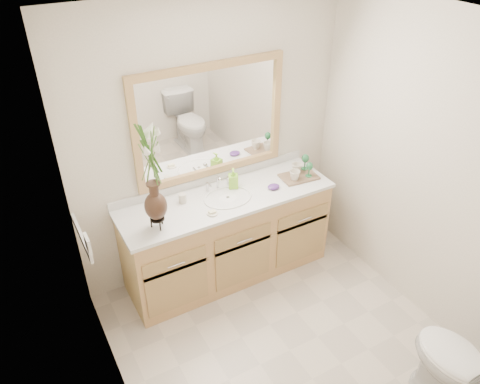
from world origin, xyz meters
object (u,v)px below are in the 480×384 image
tumbler (183,198)px  tray (299,177)px  toilet (464,372)px  soap_bottle (233,179)px  flower_vase (151,163)px

tumbler → tray: 1.07m
tumbler → tray: size_ratio=0.25×
toilet → soap_bottle: bearing=-74.1°
soap_bottle → tray: (0.58, -0.14, -0.07)m
toilet → tray: tray is taller
tumbler → tray: (1.06, -0.14, -0.03)m
toilet → tumbler: bearing=-62.7°
toilet → tray: size_ratio=2.34×
flower_vase → tray: bearing=3.3°
toilet → tray: bearing=-90.1°
flower_vase → toilet: bearing=-53.5°
toilet → tumbler: tumbler is taller
tumbler → soap_bottle: bearing=0.4°
flower_vase → soap_bottle: bearing=16.1°
tumbler → toilet: bearing=-62.7°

